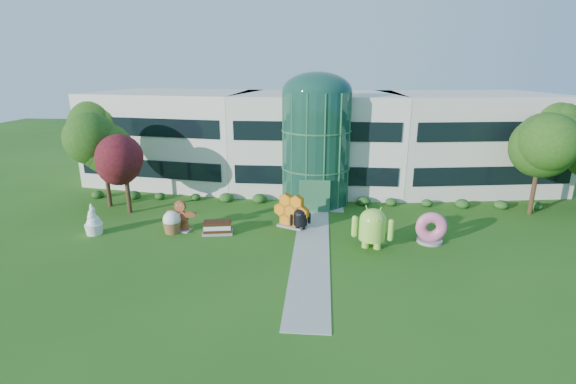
# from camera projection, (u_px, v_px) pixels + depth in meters

# --- Properties ---
(ground) EXTENTS (140.00, 140.00, 0.00)m
(ground) POSITION_uv_depth(u_px,v_px,m) (311.00, 258.00, 26.81)
(ground) COLOR #215114
(ground) RESTS_ON ground
(building) EXTENTS (46.00, 15.00, 9.30)m
(building) POSITION_uv_depth(u_px,v_px,m) (317.00, 140.00, 42.64)
(building) COLOR beige
(building) RESTS_ON ground
(atrium) EXTENTS (6.00, 6.00, 9.80)m
(atrium) POSITION_uv_depth(u_px,v_px,m) (316.00, 148.00, 36.85)
(atrium) COLOR #194738
(atrium) RESTS_ON ground
(walkway) EXTENTS (2.40, 20.00, 0.04)m
(walkway) POSITION_uv_depth(u_px,v_px,m) (312.00, 245.00, 28.71)
(walkway) COLOR #9E9E93
(walkway) RESTS_ON ground
(tree_red) EXTENTS (4.00, 4.00, 6.00)m
(tree_red) POSITION_uv_depth(u_px,v_px,m) (126.00, 178.00, 34.34)
(tree_red) COLOR #3F0C14
(tree_red) RESTS_ON ground
(trees_backdrop) EXTENTS (52.00, 8.00, 8.40)m
(trees_backdrop) POSITION_uv_depth(u_px,v_px,m) (316.00, 154.00, 38.00)
(trees_backdrop) COLOR #204611
(trees_backdrop) RESTS_ON ground
(android_green) EXTENTS (3.24, 2.50, 3.29)m
(android_green) POSITION_uv_depth(u_px,v_px,m) (373.00, 225.00, 27.87)
(android_green) COLOR #93D143
(android_green) RESTS_ON ground
(android_black) EXTENTS (2.02, 1.71, 1.94)m
(android_black) POSITION_uv_depth(u_px,v_px,m) (300.00, 217.00, 31.26)
(android_black) COLOR black
(android_black) RESTS_ON ground
(donut) EXTENTS (2.23, 1.14, 2.27)m
(donut) POSITION_uv_depth(u_px,v_px,m) (431.00, 227.00, 28.94)
(donut) COLOR #D45092
(donut) RESTS_ON ground
(gingerbread) EXTENTS (2.73, 1.36, 2.41)m
(gingerbread) POSITION_uv_depth(u_px,v_px,m) (181.00, 216.00, 30.96)
(gingerbread) COLOR brown
(gingerbread) RESTS_ON ground
(ice_cream_sandwich) EXTENTS (2.35, 1.46, 0.98)m
(ice_cream_sandwich) POSITION_uv_depth(u_px,v_px,m) (217.00, 227.00, 30.61)
(ice_cream_sandwich) COLOR black
(ice_cream_sandwich) RESTS_ON ground
(honeycomb) EXTENTS (3.22, 2.24, 2.39)m
(honeycomb) POSITION_uv_depth(u_px,v_px,m) (291.00, 212.00, 31.69)
(honeycomb) COLOR orange
(honeycomb) RESTS_ON ground
(froyo) EXTENTS (1.78, 1.78, 2.36)m
(froyo) POSITION_uv_depth(u_px,v_px,m) (93.00, 219.00, 30.36)
(froyo) COLOR white
(froyo) RESTS_ON ground
(cupcake) EXTENTS (1.50, 1.50, 1.68)m
(cupcake) POSITION_uv_depth(u_px,v_px,m) (172.00, 222.00, 30.74)
(cupcake) COLOR white
(cupcake) RESTS_ON ground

